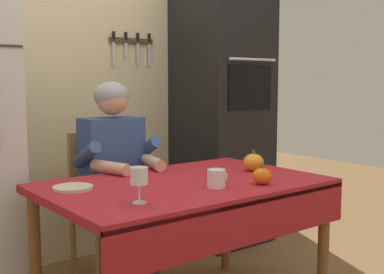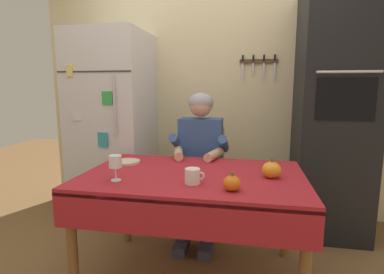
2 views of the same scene
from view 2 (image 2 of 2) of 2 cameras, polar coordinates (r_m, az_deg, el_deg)
back_wall_assembly at (r=3.10m, az=5.49°, el=9.55°), size 3.70×0.13×2.60m
refrigerator at (r=3.02m, az=-14.65°, el=1.69°), size 0.68×0.71×1.80m
wall_oven at (r=2.84m, az=25.28°, el=3.70°), size 0.60×0.64×2.10m
dining_table at (r=1.95m, az=0.13°, el=-9.42°), size 1.40×0.90×0.74m
chair_behind_person at (r=2.75m, az=2.07°, el=-7.02°), size 0.40×0.40×0.93m
seated_person at (r=2.51m, az=1.44°, el=-3.25°), size 0.47×0.55×1.25m
coffee_mug at (r=1.73m, az=0.13°, el=-7.44°), size 0.12×0.09×0.09m
wine_glass at (r=1.82m, az=-14.37°, el=-4.72°), size 0.08×0.08×0.15m
pumpkin_large at (r=1.63m, az=7.60°, el=-8.68°), size 0.10×0.10×0.10m
pumpkin_medium at (r=1.90m, az=14.88°, el=-6.03°), size 0.12×0.12×0.12m
serving_tray at (r=2.26m, az=-12.19°, el=-4.63°), size 0.19×0.19×0.02m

